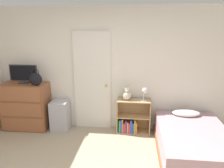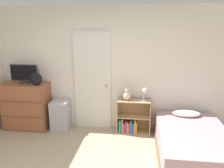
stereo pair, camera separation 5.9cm
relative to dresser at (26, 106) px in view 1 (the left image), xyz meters
name	(u,v)px [view 1 (the left image)]	position (x,y,z in m)	size (l,w,h in m)	color
wall_back	(100,69)	(1.57, 0.27, 0.78)	(10.00, 0.06, 2.55)	silver
door_closed	(92,81)	(1.41, 0.22, 0.53)	(0.78, 0.09, 2.06)	silver
dresser	(26,106)	(0.00, 0.00, 0.00)	(0.96, 0.45, 1.00)	brown
tv	(23,74)	(0.00, 0.02, 0.70)	(0.59, 0.16, 0.39)	#2D2D33
handbag	(36,79)	(0.33, -0.12, 0.63)	(0.26, 0.12, 0.35)	black
storage_bin	(60,115)	(0.73, 0.03, -0.19)	(0.35, 0.39, 0.62)	#ADADB7
bookshelf	(131,120)	(2.24, 0.07, -0.24)	(0.68, 0.30, 0.70)	tan
teddy_bear	(127,94)	(2.14, 0.07, 0.32)	(0.18, 0.18, 0.28)	beige
desk_lamp	(145,92)	(2.49, 0.03, 0.39)	(0.14, 0.13, 0.28)	silver
bed	(193,142)	(3.31, -0.68, -0.27)	(1.18, 1.83, 0.56)	brown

